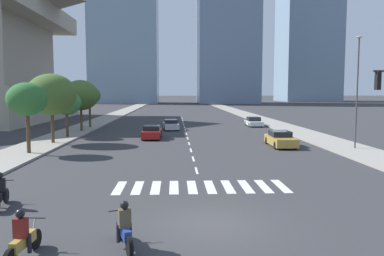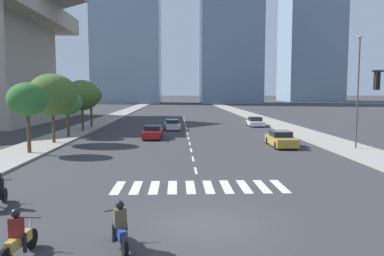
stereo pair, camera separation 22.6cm
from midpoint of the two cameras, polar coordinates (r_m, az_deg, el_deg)
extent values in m
plane|color=#333335|center=(14.24, 2.85, -14.06)|extent=(800.00, 800.00, 0.00)
cube|color=gray|center=(45.89, 15.96, -0.60)|extent=(4.00, 260.00, 0.15)
cube|color=gray|center=(45.21, -17.35, -0.72)|extent=(4.00, 260.00, 0.15)
cube|color=silver|center=(19.57, -10.61, -8.68)|extent=(0.45, 2.69, 0.01)
cube|color=silver|center=(19.46, -7.95, -8.72)|extent=(0.45, 2.69, 0.01)
cube|color=silver|center=(19.39, -5.28, -8.74)|extent=(0.45, 2.69, 0.01)
cube|color=silver|center=(19.36, -2.58, -8.75)|extent=(0.45, 2.69, 0.01)
cube|color=silver|center=(19.38, 0.11, -8.73)|extent=(0.45, 2.69, 0.01)
cube|color=silver|center=(19.43, 2.79, -8.70)|extent=(0.45, 2.69, 0.01)
cube|color=silver|center=(19.53, 5.45, -8.65)|extent=(0.45, 2.69, 0.01)
cube|color=silver|center=(19.67, 8.08, -8.57)|extent=(0.45, 2.69, 0.01)
cube|color=silver|center=(19.84, 10.67, -8.49)|extent=(0.45, 2.69, 0.01)
cube|color=silver|center=(20.06, 13.21, -8.39)|extent=(0.45, 2.69, 0.01)
cube|color=silver|center=(23.29, 0.83, -6.31)|extent=(0.14, 2.00, 0.01)
cube|color=silver|center=(27.21, 0.40, -4.59)|extent=(0.14, 2.00, 0.01)
cube|color=silver|center=(31.16, 0.07, -3.31)|extent=(0.14, 2.00, 0.01)
cube|color=silver|center=(35.11, -0.18, -2.31)|extent=(0.14, 2.00, 0.01)
cube|color=silver|center=(39.08, -0.38, -1.52)|extent=(0.14, 2.00, 0.01)
cube|color=silver|center=(43.05, -0.54, -0.87)|extent=(0.14, 2.00, 0.01)
cube|color=silver|center=(47.03, -0.68, -0.33)|extent=(0.14, 2.00, 0.01)
cube|color=silver|center=(51.01, -0.79, 0.12)|extent=(0.14, 2.00, 0.01)
cube|color=silver|center=(54.99, -0.89, 0.51)|extent=(0.14, 2.00, 0.01)
cube|color=silver|center=(58.97, -0.98, 0.85)|extent=(0.14, 2.00, 0.01)
cube|color=silver|center=(62.96, -1.05, 1.14)|extent=(0.14, 2.00, 0.01)
cube|color=silver|center=(66.95, -1.12, 1.40)|extent=(0.14, 2.00, 0.01)
cube|color=silver|center=(70.94, -1.17, 1.63)|extent=(0.14, 2.00, 0.01)
cylinder|color=black|center=(13.06, -22.22, -14.91)|extent=(0.18, 0.61, 0.60)
cube|color=#B28E38|center=(12.37, -23.80, -15.05)|extent=(0.34, 1.21, 0.32)
cylinder|color=#B2B2B7|center=(12.88, -22.46, -13.79)|extent=(0.09, 0.32, 0.67)
cylinder|color=black|center=(12.81, -22.43, -12.16)|extent=(0.70, 0.11, 0.04)
cube|color=maroon|center=(12.14, -24.11, -13.28)|extent=(0.38, 0.28, 0.55)
sphere|color=black|center=(12.02, -24.19, -11.44)|extent=(0.26, 0.26, 0.26)
cylinder|color=black|center=(12.46, -24.56, -15.16)|extent=(0.13, 0.13, 0.55)
cylinder|color=black|center=(12.30, -23.02, -15.38)|extent=(0.13, 0.13, 0.55)
cylinder|color=black|center=(18.60, -25.72, -8.95)|extent=(0.22, 0.61, 0.60)
cube|color=black|center=(17.86, -26.29, -8.83)|extent=(0.42, 1.19, 0.32)
cylinder|color=#B2B2B7|center=(18.44, -25.83, -8.12)|extent=(0.12, 0.32, 0.67)
cylinder|color=black|center=(18.40, -25.84, -6.96)|extent=(0.70, 0.16, 0.04)
cylinder|color=black|center=(17.83, -25.72, -9.00)|extent=(0.14, 0.14, 0.55)
cylinder|color=black|center=(13.05, -10.74, -14.60)|extent=(0.31, 0.61, 0.60)
cylinder|color=black|center=(11.72, -9.38, -16.96)|extent=(0.31, 0.61, 0.60)
cube|color=navy|center=(12.31, -10.12, -14.77)|extent=(0.59, 1.17, 0.32)
cylinder|color=#B2B2B7|center=(12.86, -10.68, -13.50)|extent=(0.16, 0.32, 0.67)
cylinder|color=black|center=(12.79, -10.75, -11.86)|extent=(0.67, 0.26, 0.04)
cube|color=brown|center=(12.07, -10.06, -12.99)|extent=(0.42, 0.34, 0.55)
sphere|color=black|center=(11.95, -10.09, -11.14)|extent=(0.26, 0.26, 0.26)
cylinder|color=black|center=(12.29, -10.97, -15.05)|extent=(0.15, 0.15, 0.55)
cylinder|color=black|center=(12.36, -9.27, -14.91)|extent=(0.15, 0.15, 0.55)
cube|color=silver|center=(53.12, 9.48, 0.74)|extent=(1.89, 4.32, 0.56)
cube|color=black|center=(53.29, 9.44, 1.33)|extent=(1.66, 1.95, 0.51)
cylinder|color=black|center=(51.88, 10.72, 0.47)|extent=(0.22, 0.64, 0.64)
cylinder|color=black|center=(51.54, 8.87, 0.47)|extent=(0.22, 0.64, 0.64)
cylinder|color=black|center=(54.73, 10.05, 0.74)|extent=(0.22, 0.64, 0.64)
cylinder|color=black|center=(54.41, 8.30, 0.74)|extent=(0.22, 0.64, 0.64)
cube|color=#B7BABF|center=(47.85, -2.87, 0.35)|extent=(2.14, 4.71, 0.66)
cube|color=black|center=(47.58, -2.85, 1.00)|extent=(1.69, 2.19, 0.45)
cylinder|color=black|center=(49.36, -3.91, 0.30)|extent=(0.28, 0.66, 0.64)
cylinder|color=black|center=(49.48, -2.14, 0.32)|extent=(0.28, 0.66, 0.64)
cylinder|color=black|center=(46.27, -3.65, -0.04)|extent=(0.28, 0.66, 0.64)
cylinder|color=black|center=(46.40, -1.77, -0.02)|extent=(0.28, 0.66, 0.64)
cube|color=#B28E38|center=(34.10, 13.26, -1.83)|extent=(1.89, 4.76, 0.70)
cube|color=black|center=(34.26, 13.18, -0.81)|extent=(1.64, 2.15, 0.47)
cylinder|color=black|center=(32.81, 15.35, -2.50)|extent=(0.23, 0.64, 0.64)
cylinder|color=black|center=(32.38, 12.55, -2.54)|extent=(0.23, 0.64, 0.64)
cylinder|color=black|center=(35.87, 13.88, -1.80)|extent=(0.23, 0.64, 0.64)
cylinder|color=black|center=(35.48, 11.32, -1.82)|extent=(0.23, 0.64, 0.64)
cube|color=maroon|center=(39.07, -5.66, -0.80)|extent=(1.87, 4.57, 0.70)
cube|color=black|center=(38.79, -5.70, 0.02)|extent=(1.61, 2.07, 0.47)
cylinder|color=black|center=(40.69, -6.64, -0.83)|extent=(0.23, 0.64, 0.64)
cylinder|color=black|center=(40.58, -4.35, -0.82)|extent=(0.23, 0.64, 0.64)
cylinder|color=black|center=(37.64, -7.07, -1.34)|extent=(0.23, 0.64, 0.64)
cylinder|color=black|center=(37.51, -4.60, -1.34)|extent=(0.23, 0.64, 0.64)
cube|color=black|center=(20.46, 26.00, 6.35)|extent=(0.20, 0.28, 0.90)
sphere|color=red|center=(20.47, 26.03, 7.19)|extent=(0.18, 0.18, 0.18)
sphere|color=orange|center=(20.46, 26.00, 6.35)|extent=(0.18, 0.18, 0.18)
sphere|color=green|center=(20.45, 25.96, 5.51)|extent=(0.18, 0.18, 0.18)
cylinder|color=#3F3F42|center=(33.69, 23.53, 4.65)|extent=(0.12, 0.12, 8.78)
ellipsoid|color=beige|center=(33.95, 23.83, 12.24)|extent=(0.50, 0.24, 0.20)
cylinder|color=#4C3823|center=(31.31, -22.84, -0.80)|extent=(0.28, 0.28, 2.85)
ellipsoid|color=#2D662D|center=(31.15, -23.02, 3.96)|extent=(2.93, 2.93, 2.49)
cylinder|color=#4C3823|center=(36.75, -19.66, -0.02)|extent=(0.28, 0.28, 2.59)
ellipsoid|color=#426028|center=(36.61, -19.82, 4.71)|extent=(4.34, 4.34, 3.69)
cylinder|color=#4C3823|center=(41.23, -17.71, 0.40)|extent=(0.28, 0.28, 2.30)
ellipsoid|color=#387538|center=(41.10, -17.80, 3.61)|extent=(2.92, 2.92, 2.48)
cylinder|color=#4C3823|center=(46.99, -15.77, 1.16)|extent=(0.28, 0.28, 2.49)
ellipsoid|color=#426028|center=(46.87, -15.86, 4.70)|extent=(4.15, 4.15, 3.53)
cylinder|color=#4C3823|center=(51.48, -14.56, 1.82)|extent=(0.28, 0.28, 2.97)
ellipsoid|color=#2D662D|center=(51.39, -14.63, 4.72)|extent=(2.81, 2.81, 2.39)
cube|color=#7A93A8|center=(160.38, -9.59, 17.89)|extent=(25.87, 21.01, 78.89)
camera|label=1|loc=(0.11, -89.78, 0.02)|focal=35.99mm
camera|label=2|loc=(0.11, 90.22, -0.02)|focal=35.99mm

